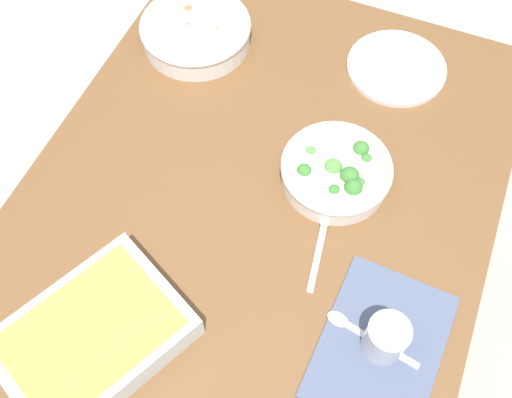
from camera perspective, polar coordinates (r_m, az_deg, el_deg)
ground_plane at (r=1.86m, az=0.00°, el=-11.52°), size 6.00×6.00×0.00m
dining_table at (r=1.26m, az=0.00°, el=-2.05°), size 1.20×0.90×0.74m
placemat at (r=1.08m, az=11.72°, el=-13.37°), size 0.29×0.21×0.00m
stew_bowl at (r=1.42m, az=-5.69°, el=15.44°), size 0.25×0.25×0.06m
broccoli_bowl at (r=1.19m, az=7.59°, el=2.59°), size 0.22×0.22×0.07m
baking_dish at (r=1.07m, az=-15.16°, el=-12.43°), size 0.37×0.33×0.06m
drink_cup at (r=1.05m, az=12.08°, el=-12.79°), size 0.07×0.07×0.08m
side_plate at (r=1.41m, az=13.10°, el=11.98°), size 0.22×0.22×0.01m
spoon_by_stew at (r=1.41m, az=-4.95°, el=13.55°), size 0.13×0.14×0.01m
spoon_by_broccoli at (r=1.14m, az=6.20°, el=-3.61°), size 0.18×0.04×0.01m
spoon_spare at (r=1.08m, az=9.69°, el=-12.24°), size 0.05×0.18×0.01m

